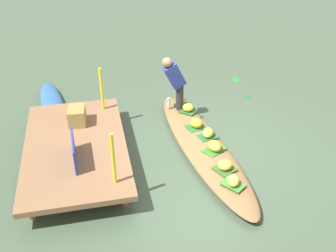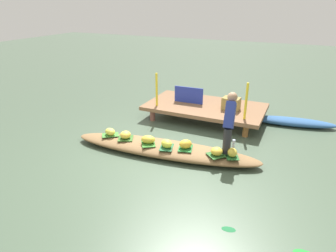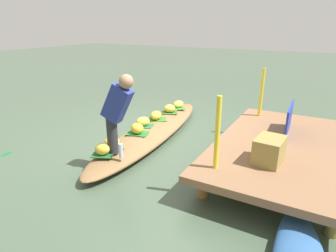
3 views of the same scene
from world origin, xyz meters
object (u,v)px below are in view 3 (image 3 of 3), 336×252
at_px(banana_bunch_0, 156,115).
at_px(banana_bunch_5, 102,149).
at_px(vendor_boat, 153,131).
at_px(water_bottle, 121,151).
at_px(banana_bunch_3, 112,142).
at_px(market_banner, 289,119).
at_px(banana_bunch_2, 137,128).
at_px(banana_bunch_4, 143,121).
at_px(banana_bunch_1, 178,104).
at_px(banana_bunch_6, 170,108).
at_px(produce_crate, 269,150).
at_px(vendor_person, 117,110).

distance_m(banana_bunch_0, banana_bunch_5, 1.80).
bearing_deg(vendor_boat, water_bottle, 8.11).
relative_size(banana_bunch_3, market_banner, 0.29).
bearing_deg(banana_bunch_0, market_banner, 90.72).
height_order(vendor_boat, banana_bunch_2, banana_bunch_2).
distance_m(banana_bunch_2, market_banner, 2.53).
xyz_separation_m(vendor_boat, banana_bunch_4, (0.13, -0.13, 0.21)).
relative_size(banana_bunch_4, banana_bunch_5, 1.19).
bearing_deg(water_bottle, market_banner, 131.54).
height_order(banana_bunch_1, banana_bunch_6, banana_bunch_6).
relative_size(banana_bunch_2, banana_bunch_4, 1.00).
xyz_separation_m(banana_bunch_4, banana_bunch_5, (1.35, 0.18, 0.00)).
xyz_separation_m(water_bottle, produce_crate, (-0.54, 1.93, 0.22)).
xyz_separation_m(banana_bunch_0, banana_bunch_2, (0.82, 0.11, 0.01)).
xyz_separation_m(vendor_boat, banana_bunch_0, (-0.32, -0.12, 0.21)).
height_order(banana_bunch_3, banana_bunch_6, banana_bunch_6).
relative_size(banana_bunch_6, produce_crate, 0.57).
relative_size(vendor_boat, market_banner, 5.02).
bearing_deg(banana_bunch_5, banana_bunch_0, -174.68).
height_order(banana_bunch_4, vendor_person, vendor_person).
bearing_deg(water_bottle, vendor_boat, -166.04).
height_order(banana_bunch_2, produce_crate, produce_crate).
bearing_deg(banana_bunch_3, vendor_person, 61.12).
bearing_deg(produce_crate, banana_bunch_3, -82.65).
xyz_separation_m(vendor_person, water_bottle, (0.10, 0.11, -0.57)).
distance_m(banana_bunch_1, vendor_person, 2.72).
distance_m(banana_bunch_1, banana_bunch_6, 0.41).
bearing_deg(banana_bunch_5, vendor_boat, -178.00).
xyz_separation_m(banana_bunch_2, produce_crate, (0.38, 2.29, 0.24)).
height_order(banana_bunch_1, banana_bunch_2, banana_bunch_2).
distance_m(banana_bunch_1, banana_bunch_3, 2.48).
bearing_deg(banana_bunch_1, banana_bunch_6, -0.41).
bearing_deg(banana_bunch_3, banana_bunch_0, -176.10).
xyz_separation_m(banana_bunch_2, banana_bunch_3, (0.67, -0.01, -0.01)).
bearing_deg(vendor_person, banana_bunch_2, -162.82).
height_order(vendor_person, market_banner, vendor_person).
bearing_deg(banana_bunch_6, banana_bunch_2, 4.47).
xyz_separation_m(vendor_boat, vendor_person, (1.32, 0.25, 0.80)).
bearing_deg(vendor_person, banana_bunch_0, -167.52).
bearing_deg(banana_bunch_4, vendor_person, 17.60).
distance_m(banana_bunch_3, produce_crate, 2.33).
bearing_deg(market_banner, banana_bunch_3, -59.31).
xyz_separation_m(banana_bunch_4, water_bottle, (1.30, 0.49, 0.02)).
height_order(banana_bunch_0, produce_crate, produce_crate).
height_order(banana_bunch_0, banana_bunch_3, banana_bunch_0).
bearing_deg(vendor_person, banana_bunch_6, -170.72).
bearing_deg(produce_crate, market_banner, 176.86).
bearing_deg(banana_bunch_6, banana_bunch_5, 4.00).
relative_size(market_banner, produce_crate, 1.89).
bearing_deg(produce_crate, banana_bunch_2, -99.29).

